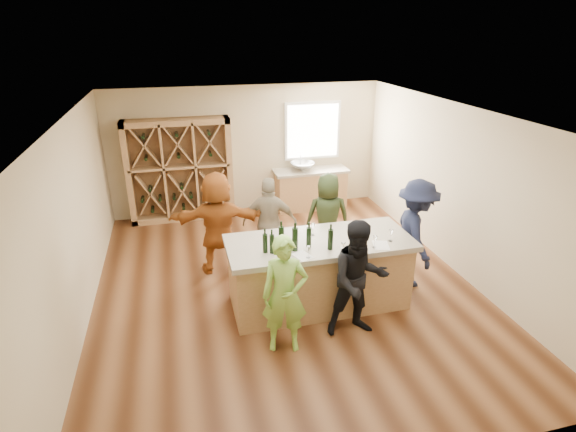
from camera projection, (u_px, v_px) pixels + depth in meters
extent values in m
cube|color=brown|center=(285.00, 288.00, 7.44)|extent=(6.00, 7.00, 0.10)
cube|color=white|center=(285.00, 111.00, 6.30)|extent=(6.00, 7.00, 0.10)
cube|color=beige|center=(247.00, 149.00, 10.04)|extent=(6.00, 0.10, 2.80)
cube|color=beige|center=(388.00, 362.00, 3.71)|extent=(6.00, 0.10, 2.80)
cube|color=beige|center=(70.00, 227.00, 6.18)|extent=(0.10, 7.00, 2.80)
cube|color=beige|center=(460.00, 190.00, 7.56)|extent=(0.10, 7.00, 2.80)
cube|color=white|center=(312.00, 131.00, 10.17)|extent=(1.30, 0.06, 1.30)
cube|color=white|center=(313.00, 131.00, 10.13)|extent=(1.18, 0.01, 1.18)
cube|color=#A97E51|center=(180.00, 171.00, 9.57)|extent=(2.20, 0.45, 2.20)
cube|color=#A97E51|center=(311.00, 190.00, 10.42)|extent=(1.60, 0.58, 0.86)
cube|color=#A29684|center=(311.00, 171.00, 10.24)|extent=(1.70, 0.62, 0.06)
imported|color=silver|center=(303.00, 166.00, 10.15)|extent=(0.54, 0.54, 0.19)
cylinder|color=silver|center=(300.00, 162.00, 10.29)|extent=(0.02, 0.02, 0.30)
cube|color=#A97E51|center=(319.00, 275.00, 6.75)|extent=(2.60, 1.00, 1.00)
cube|color=#A29684|center=(320.00, 243.00, 6.54)|extent=(2.72, 1.12, 0.08)
cylinder|color=black|center=(265.00, 243.00, 6.12)|extent=(0.08, 0.08, 0.27)
cylinder|color=black|center=(272.00, 244.00, 6.11)|extent=(0.07, 0.07, 0.27)
cylinder|color=black|center=(281.00, 237.00, 6.26)|extent=(0.10, 0.10, 0.32)
cylinder|color=black|center=(295.00, 239.00, 6.17)|extent=(0.09, 0.09, 0.34)
cylinder|color=black|center=(309.00, 237.00, 6.29)|extent=(0.08, 0.08, 0.29)
cone|color=white|center=(309.00, 253.00, 5.99)|extent=(0.07, 0.07, 0.17)
cone|color=white|center=(343.00, 249.00, 6.09)|extent=(0.08, 0.08, 0.17)
cone|color=white|center=(375.00, 242.00, 6.28)|extent=(0.07, 0.07, 0.17)
cone|color=white|center=(355.00, 235.00, 6.48)|extent=(0.08, 0.08, 0.19)
cone|color=white|center=(391.00, 236.00, 6.47)|extent=(0.07, 0.07, 0.17)
cube|color=white|center=(303.00, 256.00, 6.08)|extent=(0.28, 0.32, 0.00)
cube|color=white|center=(350.00, 252.00, 6.19)|extent=(0.28, 0.34, 0.00)
cube|color=white|center=(381.00, 245.00, 6.38)|extent=(0.29, 0.34, 0.00)
imported|color=#8CC64C|center=(285.00, 295.00, 5.69)|extent=(0.66, 0.54, 1.62)
imported|color=black|center=(359.00, 280.00, 5.98)|extent=(0.84, 0.50, 1.68)
imported|color=#191E38|center=(415.00, 234.00, 7.17)|extent=(0.75, 1.24, 1.79)
imported|color=gray|center=(270.00, 223.00, 7.76)|extent=(1.05, 0.74, 1.62)
imported|color=#263319|center=(327.00, 217.00, 8.00)|extent=(0.87, 0.66, 1.61)
imported|color=#994C19|center=(218.00, 223.00, 7.55)|extent=(1.72, 0.79, 1.79)
cylinder|color=black|center=(330.00, 239.00, 6.21)|extent=(0.07, 0.07, 0.30)
cone|color=white|center=(313.00, 229.00, 6.65)|extent=(0.07, 0.07, 0.18)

